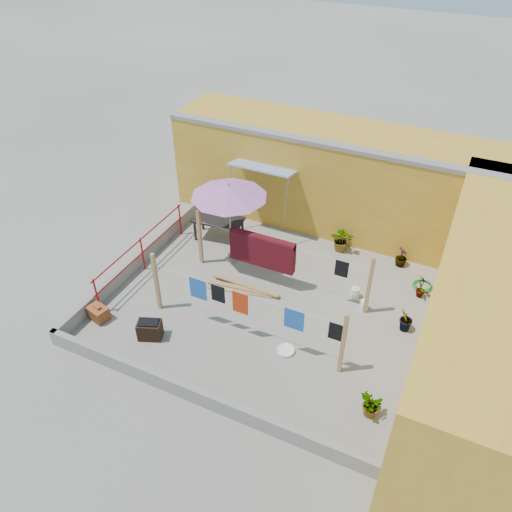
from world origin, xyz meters
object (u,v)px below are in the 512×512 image
at_px(white_basin, 286,350).
at_px(plant_back_a, 342,239).
at_px(water_jug_a, 355,293).
at_px(patio_umbrella, 229,192).
at_px(water_jug_b, 364,305).
at_px(brick_stack, 98,313).
at_px(green_hose, 423,285).
at_px(outdoor_table, 218,221).
at_px(brazier, 150,330).

xyz_separation_m(white_basin, plant_back_a, (-0.06, 4.59, 0.35)).
bearing_deg(water_jug_a, patio_umbrella, 178.61).
relative_size(water_jug_b, plant_back_a, 0.44).
bearing_deg(water_jug_b, brick_stack, -151.78).
bearing_deg(water_jug_a, plant_back_a, 117.11).
relative_size(patio_umbrella, green_hose, 4.65).
relative_size(outdoor_table, brazier, 2.40).
xyz_separation_m(outdoor_table, white_basin, (3.78, -3.52, -0.62)).
height_order(water_jug_b, green_hose, water_jug_b).
xyz_separation_m(brick_stack, water_jug_a, (5.79, 3.67, -0.03)).
relative_size(patio_umbrella, outdoor_table, 1.59).
xyz_separation_m(patio_umbrella, white_basin, (2.93, -2.73, -2.29)).
distance_m(brick_stack, brazier, 1.60).
bearing_deg(water_jug_b, outdoor_table, 166.14).
height_order(brazier, white_basin, brazier).
bearing_deg(plant_back_a, brazier, -119.65).
height_order(green_hose, plant_back_a, plant_back_a).
height_order(outdoor_table, green_hose, outdoor_table).
distance_m(brick_stack, plant_back_a, 7.39).
bearing_deg(patio_umbrella, white_basin, -42.99).
bearing_deg(water_jug_a, white_basin, -109.66).
bearing_deg(white_basin, brazier, -162.82).
distance_m(patio_umbrella, outdoor_table, 2.03).
height_order(outdoor_table, water_jug_b, outdoor_table).
distance_m(patio_umbrella, water_jug_b, 4.78).
distance_m(outdoor_table, water_jug_a, 4.82).
bearing_deg(plant_back_a, green_hose, -14.81).
height_order(outdoor_table, brick_stack, outdoor_table).
xyz_separation_m(water_jug_b, plant_back_a, (-1.37, 2.33, 0.24)).
xyz_separation_m(brazier, water_jug_a, (4.19, 3.64, -0.09)).
bearing_deg(white_basin, brick_stack, -167.90).
xyz_separation_m(brick_stack, white_basin, (4.85, 1.04, -0.15)).
bearing_deg(plant_back_a, water_jug_a, -62.89).
xyz_separation_m(water_jug_a, green_hose, (1.61, 1.27, -0.13)).
relative_size(brick_stack, plant_back_a, 0.76).
xyz_separation_m(brick_stack, water_jug_b, (6.15, 3.30, -0.04)).
bearing_deg(water_jug_a, water_jug_b, -45.47).
bearing_deg(brick_stack, patio_umbrella, 62.97).
bearing_deg(brick_stack, brazier, 1.22).
height_order(patio_umbrella, brick_stack, patio_umbrella).
bearing_deg(brazier, green_hose, 40.20).
bearing_deg(brick_stack, green_hose, 33.72).
bearing_deg(outdoor_table, plant_back_a, 16.19).
distance_m(patio_umbrella, brazier, 4.28).
distance_m(outdoor_table, white_basin, 5.20).
bearing_deg(water_jug_a, brazier, -139.04).
distance_m(patio_umbrella, white_basin, 4.61).
height_order(white_basin, water_jug_a, water_jug_a).
relative_size(brazier, plant_back_a, 0.88).
relative_size(brick_stack, brazier, 0.86).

